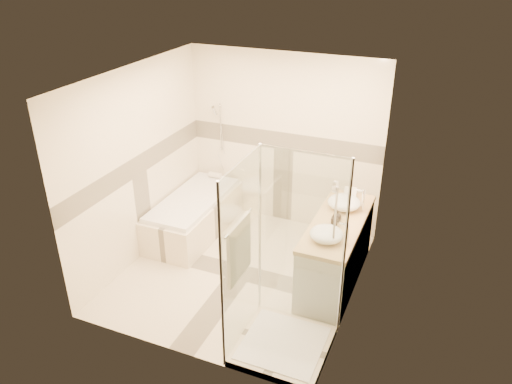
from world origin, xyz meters
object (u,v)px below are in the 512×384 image
at_px(vessel_sink_near, 344,202).
at_px(amenity_bottle_b, 337,216).
at_px(bathtub, 194,213).
at_px(vessel_sink_far, 327,234).
at_px(shower_enclosure, 276,303).
at_px(vanity, 336,251).
at_px(amenity_bottle_a, 334,220).

xyz_separation_m(vessel_sink_near, amenity_bottle_b, (0.00, -0.34, -0.01)).
height_order(bathtub, vessel_sink_far, vessel_sink_far).
bearing_deg(shower_enclosure, amenity_bottle_b, 77.77).
bearing_deg(vanity, shower_enclosure, -102.97).
xyz_separation_m(bathtub, shower_enclosure, (1.86, -1.62, 0.20)).
relative_size(vessel_sink_far, amenity_bottle_a, 2.37).
bearing_deg(vessel_sink_near, shower_enclosure, -99.68).
bearing_deg(amenity_bottle_a, bathtub, 167.22).
distance_m(bathtub, amenity_bottle_a, 2.27).
bearing_deg(vessel_sink_near, bathtub, 179.41).
height_order(vanity, vessel_sink_near, vessel_sink_near).
bearing_deg(amenity_bottle_b, vanity, 31.42).
relative_size(bathtub, shower_enclosure, 0.83).
distance_m(vessel_sink_near, amenity_bottle_b, 0.34).
distance_m(shower_enclosure, vessel_sink_near, 1.68).
bearing_deg(shower_enclosure, vessel_sink_far, 71.40).
distance_m(vanity, vessel_sink_far, 0.68).
distance_m(vessel_sink_near, amenity_bottle_a, 0.46).
bearing_deg(shower_enclosure, vessel_sink_near, 80.32).
bearing_deg(vessel_sink_far, shower_enclosure, -108.60).
bearing_deg(vanity, amenity_bottle_b, -148.58).
bearing_deg(shower_enclosure, vanity, 77.03).
relative_size(vessel_sink_near, vessel_sink_far, 1.08).
bearing_deg(amenity_bottle_b, amenity_bottle_a, -90.00).
bearing_deg(vessel_sink_far, bathtub, 159.18).
relative_size(vanity, amenity_bottle_b, 11.62).
height_order(vanity, shower_enclosure, shower_enclosure).
xyz_separation_m(vessel_sink_near, amenity_bottle_a, (0.00, -0.46, -0.00)).
xyz_separation_m(vessel_sink_far, amenity_bottle_b, (0.00, 0.45, -0.00)).
height_order(bathtub, vessel_sink_near, vessel_sink_near).
height_order(bathtub, amenity_bottle_a, amenity_bottle_a).
bearing_deg(bathtub, amenity_bottle_b, -9.65).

